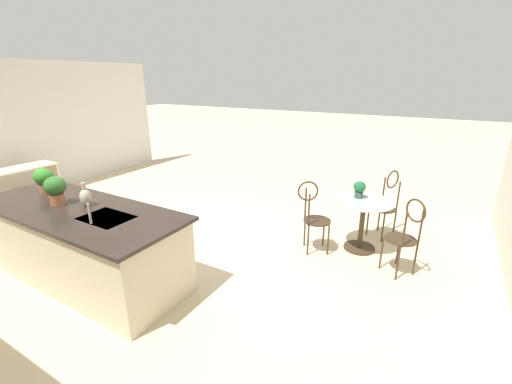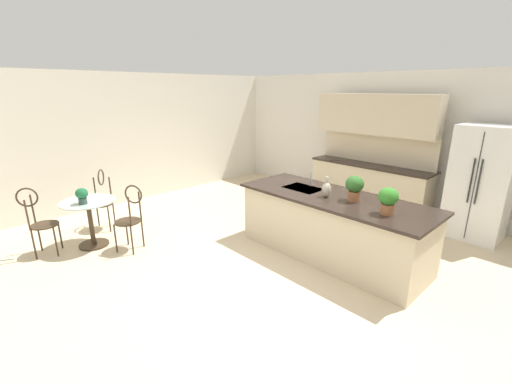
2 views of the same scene
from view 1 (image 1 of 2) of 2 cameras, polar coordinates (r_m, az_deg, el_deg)
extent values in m
plane|color=beige|center=(5.01, -16.63, -9.94)|extent=(40.00, 40.00, 0.00)
cube|color=beige|center=(4.60, -27.49, -8.02)|extent=(2.70, 0.96, 0.88)
cube|color=#2D231E|center=(4.42, -28.39, -2.67)|extent=(2.80, 1.06, 0.04)
cube|color=#B2B5BA|center=(3.98, -24.16, -4.20)|extent=(0.56, 0.40, 0.03)
cylinder|color=#3D2D1E|center=(5.14, 17.19, -9.05)|extent=(0.44, 0.44, 0.03)
cylinder|color=#3D2D1E|center=(4.99, 17.59, -5.37)|extent=(0.07, 0.07, 0.69)
cylinder|color=#B2C6C1|center=(4.86, 18.01, -1.54)|extent=(0.80, 0.80, 0.01)
cylinder|color=#3D2D1E|center=(4.64, 20.62, -9.71)|extent=(0.03, 0.03, 0.45)
cylinder|color=#3D2D1E|center=(4.83, 23.11, -8.92)|extent=(0.03, 0.03, 0.45)
cylinder|color=#3D2D1E|center=(4.47, 23.05, -11.18)|extent=(0.03, 0.03, 0.45)
cylinder|color=#3D2D1E|center=(4.66, 25.53, -10.29)|extent=(0.03, 0.03, 0.45)
cylinder|color=#3D2D1E|center=(4.55, 23.46, -7.40)|extent=(0.53, 0.53, 0.02)
cylinder|color=#3D2D1E|center=(4.28, 24.01, -5.96)|extent=(0.03, 0.03, 0.45)
cylinder|color=#3D2D1E|center=(4.46, 26.35, -5.30)|extent=(0.03, 0.03, 0.45)
torus|color=#3D2D1E|center=(4.29, 25.63, -2.88)|extent=(0.24, 0.19, 0.28)
cylinder|color=#3D2D1E|center=(5.01, 11.48, -6.61)|extent=(0.03, 0.03, 0.45)
cylinder|color=#3D2D1E|center=(4.77, 12.22, -8.05)|extent=(0.03, 0.03, 0.45)
cylinder|color=#3D2D1E|center=(4.96, 8.31, -6.71)|extent=(0.03, 0.03, 0.45)
cylinder|color=#3D2D1E|center=(4.71, 8.87, -8.19)|extent=(0.03, 0.03, 0.45)
cylinder|color=#3D2D1E|center=(4.76, 10.39, -4.84)|extent=(0.52, 0.52, 0.02)
cylinder|color=#3D2D1E|center=(4.77, 8.46, -1.89)|extent=(0.03, 0.03, 0.45)
cylinder|color=#3D2D1E|center=(4.53, 9.02, -3.07)|extent=(0.03, 0.03, 0.45)
torus|color=#3D2D1E|center=(4.57, 8.87, 0.16)|extent=(0.25, 0.17, 0.28)
cylinder|color=#3D2D1E|center=(5.37, 20.86, -5.76)|extent=(0.03, 0.03, 0.45)
cylinder|color=#3D2D1E|center=(5.51, 18.53, -4.81)|extent=(0.03, 0.03, 0.45)
cylinder|color=#3D2D1E|center=(5.58, 22.56, -5.01)|extent=(0.03, 0.03, 0.45)
cylinder|color=#3D2D1E|center=(5.73, 20.28, -4.12)|extent=(0.03, 0.03, 0.45)
cylinder|color=#3D2D1E|center=(5.46, 20.84, -2.66)|extent=(0.51, 0.51, 0.02)
cylinder|color=#3D2D1E|center=(5.44, 23.13, -0.61)|extent=(0.03, 0.03, 0.45)
cylinder|color=#3D2D1E|center=(5.58, 20.94, 0.13)|extent=(0.03, 0.03, 0.45)
torus|color=#3D2D1E|center=(5.44, 22.31, 2.00)|extent=(0.15, 0.27, 0.28)
cylinder|color=#B2B5BA|center=(3.85, -26.54, -3.35)|extent=(0.02, 0.02, 0.22)
cube|color=beige|center=(8.11, -31.37, 1.88)|extent=(0.54, 0.04, 0.71)
cube|color=beige|center=(7.78, -35.50, 3.33)|extent=(0.60, 1.20, 0.03)
cylinder|color=#385147|center=(4.94, 17.14, -0.42)|extent=(0.12, 0.12, 0.09)
ellipsoid|color=#1F653C|center=(4.91, 17.27, 0.86)|extent=(0.17, 0.17, 0.16)
cylinder|color=#9E603D|center=(5.18, -32.25, 0.59)|extent=(0.16, 0.16, 0.13)
ellipsoid|color=#348429|center=(5.14, -32.56, 2.27)|extent=(0.23, 0.23, 0.21)
cylinder|color=#9E603D|center=(4.64, -30.77, -1.01)|extent=(0.17, 0.17, 0.13)
ellipsoid|color=#2F6427|center=(4.59, -31.12, 0.93)|extent=(0.24, 0.24, 0.22)
ellipsoid|color=#BCB29E|center=(4.40, -27.08, -0.86)|extent=(0.13, 0.13, 0.21)
cylinder|color=#BCB29E|center=(4.35, -27.37, 0.93)|extent=(0.04, 0.04, 0.08)
camera|label=2|loc=(8.59, -16.51, 18.37)|focal=23.68mm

